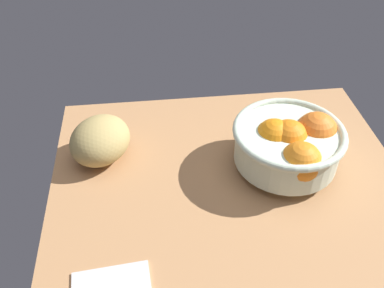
{
  "coord_description": "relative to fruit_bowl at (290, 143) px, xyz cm",
  "views": [
    {
      "loc": [
        14.98,
        58.52,
        63.96
      ],
      "look_at": [
        7.09,
        -9.45,
        5.0
      ],
      "focal_mm": 39.6,
      "sensor_mm": 36.0,
      "label": 1
    }
  ],
  "objects": [
    {
      "name": "bread_loaf",
      "position": [
        39.64,
        -7.91,
        -1.99
      ],
      "size": [
        17.94,
        18.63,
        9.6
      ],
      "primitive_type": "ellipsoid",
      "rotation": [
        0.0,
        0.0,
        4.17
      ],
      "color": "tan",
      "rests_on": "ground"
    },
    {
      "name": "ground_plane",
      "position": [
        12.95,
        5.32,
        -8.29
      ],
      "size": [
        74.47,
        67.76,
        3.0
      ],
      "primitive_type": "cube",
      "color": "#B17E51"
    },
    {
      "name": "fruit_bowl",
      "position": [
        0.0,
        0.0,
        0.0
      ],
      "size": [
        23.33,
        23.33,
        12.21
      ],
      "color": "silver",
      "rests_on": "ground"
    }
  ]
}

